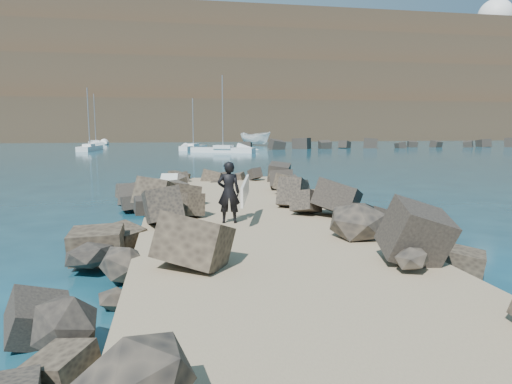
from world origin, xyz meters
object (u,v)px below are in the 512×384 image
(radome, at_px, (495,22))
(sailboat_a, at_px, (90,148))
(surfboard_resting, at_px, (168,188))
(surfer_with_board, at_px, (231,192))
(boat_imported, at_px, (255,139))

(radome, xyz_separation_m, sailboat_a, (-137.14, -98.69, -43.86))
(surfboard_resting, relative_size, radome, 0.12)
(radome, bearing_deg, surfer_with_board, -128.94)
(surfboard_resting, height_order, surfer_with_board, surfer_with_board)
(sailboat_a, bearing_deg, boat_imported, 28.73)
(surfboard_resting, relative_size, sailboat_a, 0.28)
(sailboat_a, bearing_deg, surfer_with_board, -76.82)
(radome, relative_size, sailboat_a, 2.38)
(surfboard_resting, bearing_deg, sailboat_a, 105.43)
(surfer_with_board, bearing_deg, boat_imported, 79.12)
(surfboard_resting, xyz_separation_m, surfer_with_board, (1.72, -4.26, 0.41))
(surfboard_resting, height_order, sailboat_a, sailboat_a)
(surfboard_resting, distance_m, boat_imported, 66.90)
(surfboard_resting, height_order, radome, radome)
(surfer_with_board, distance_m, radome, 202.25)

